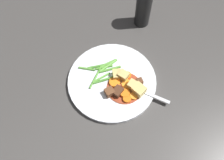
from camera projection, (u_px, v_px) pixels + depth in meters
The scene contains 27 objects.
ground_plane at pixel (112, 82), 0.80m from camera, with size 3.00×3.00×0.00m, color #423F3D.
dinner_plate at pixel (112, 81), 0.79m from camera, with size 0.29×0.29×0.02m, color white.
stew_sauce at pixel (125, 88), 0.77m from camera, with size 0.11×0.11×0.00m, color #93381E.
carrot_slice_0 at pixel (127, 99), 0.75m from camera, with size 0.03×0.03×0.01m, color orange.
carrot_slice_1 at pixel (115, 82), 0.77m from camera, with size 0.04×0.04×0.01m, color orange.
carrot_slice_2 at pixel (127, 75), 0.79m from camera, with size 0.03×0.03×0.01m, color orange.
carrot_slice_3 at pixel (125, 92), 0.76m from camera, with size 0.03×0.03×0.01m, color orange.
carrot_slice_4 at pixel (126, 84), 0.77m from camera, with size 0.03×0.03×0.01m, color orange.
carrot_slice_5 at pixel (134, 96), 0.75m from camera, with size 0.02×0.02×0.01m, color orange.
potato_chunk_0 at pixel (123, 76), 0.77m from camera, with size 0.03×0.03×0.03m, color #DBBC6B.
potato_chunk_1 at pixel (133, 86), 0.76m from camera, with size 0.03×0.03×0.03m, color #DBBC6B.
potato_chunk_2 at pixel (139, 90), 0.75m from camera, with size 0.03×0.04×0.03m, color #DBBC6B.
potato_chunk_3 at pixel (117, 75), 0.78m from camera, with size 0.03×0.03×0.02m, color #DBBC6B.
meat_chunk_0 at pixel (139, 82), 0.77m from camera, with size 0.02×0.02×0.02m, color #56331E.
meat_chunk_1 at pixel (118, 92), 0.75m from camera, with size 0.03×0.03×0.02m, color #4C2B19.
meat_chunk_2 at pixel (109, 92), 0.75m from camera, with size 0.03×0.03×0.02m, color brown.
green_bean_0 at pixel (87, 69), 0.80m from camera, with size 0.01×0.01×0.05m, color #66AD42.
green_bean_1 at pixel (110, 69), 0.80m from camera, with size 0.01×0.01×0.07m, color #599E38.
green_bean_2 at pixel (108, 64), 0.81m from camera, with size 0.01×0.01×0.06m, color #599E38.
green_bean_3 at pixel (104, 67), 0.80m from camera, with size 0.01×0.01×0.06m, color #599E38.
green_bean_4 at pixel (108, 66), 0.80m from camera, with size 0.01×0.01×0.07m, color #66AD42.
green_bean_5 at pixel (104, 80), 0.78m from camera, with size 0.01×0.01×0.08m, color #4C8E33.
green_bean_6 at pixel (101, 78), 0.78m from camera, with size 0.01×0.01×0.06m, color #66AD42.
green_bean_7 at pixel (95, 78), 0.78m from camera, with size 0.01×0.01×0.08m, color #599E38.
green_bean_8 at pixel (99, 66), 0.80m from camera, with size 0.01×0.01×0.08m, color #4C8E33.
fork at pixel (141, 91), 0.76m from camera, with size 0.17×0.09×0.00m.
pepper_mill at pixel (143, 9), 0.85m from camera, with size 0.05×0.05×0.14m, color black.
Camera 1 is at (0.28, -0.23, 0.71)m, focal length 39.09 mm.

